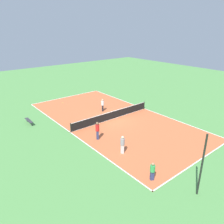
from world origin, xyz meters
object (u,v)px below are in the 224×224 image
bench (29,121)px  player_coach_red (97,129)px  player_far_white (103,104)px  tennis_ball_far_baseline (127,103)px  tennis_ball_near_net (63,103)px  player_far_green (152,170)px  fence_post_back_right (202,166)px  player_baseline_gray (122,144)px  tennis_net (112,115)px

bench → player_coach_red: (-3.88, 7.76, 0.68)m
player_far_white → tennis_ball_far_baseline: (-4.49, -0.23, -0.89)m
player_coach_red → tennis_ball_near_net: bearing=13.8°
player_far_white → player_far_green: bearing=-159.9°
player_far_green → fence_post_back_right: 3.35m
player_baseline_gray → player_far_green: size_ratio=1.17×
player_far_green → fence_post_back_right: fence_post_back_right is taller
bench → tennis_ball_far_baseline: bearing=82.2°
tennis_ball_near_net → fence_post_back_right: size_ratio=0.02×
player_far_white → tennis_ball_far_baseline: bearing=-44.6°
player_baseline_gray → player_coach_red: bearing=19.4°
tennis_net → tennis_ball_far_baseline: (-5.18, -2.98, -0.48)m
player_far_white → player_coach_red: player_coach_red is taller
player_baseline_gray → tennis_ball_near_net: player_baseline_gray is taller
player_far_green → fence_post_back_right: (-1.23, 2.80, 1.37)m
player_baseline_gray → fence_post_back_right: fence_post_back_right is taller
tennis_net → player_far_green: 11.33m
tennis_ball_far_baseline → player_far_green: bearing=53.4°
player_far_white → fence_post_back_right: fence_post_back_right is taller
fence_post_back_right → player_far_white: bearing=-104.7°
player_baseline_gray → player_far_white: (-4.71, -9.13, -0.01)m
tennis_net → player_far_white: bearing=-104.0°
tennis_ball_far_baseline → player_far_white: bearing=2.9°
player_coach_red → fence_post_back_right: bearing=-150.8°
tennis_ball_near_net → player_coach_red: bearing=78.7°
tennis_ball_near_net → tennis_ball_far_baseline: bearing=139.7°
player_baseline_gray → player_coach_red: size_ratio=0.92×
player_coach_red → bench: bearing=51.7°
player_far_green → tennis_ball_near_net: size_ratio=20.79×
bench → player_coach_red: bearing=26.6°
tennis_net → player_coach_red: bearing=35.3°
player_far_white → player_coach_red: 7.52m
bench → fence_post_back_right: fence_post_back_right is taller
player_baseline_gray → bench: bearing=36.5°
tennis_net → player_far_white: (-0.69, -2.76, 0.42)m
player_coach_red → tennis_ball_near_net: size_ratio=26.51×
fence_post_back_right → player_coach_red: bearing=-85.9°
bench → player_baseline_gray: bearing=20.0°
bench → player_far_white: bearing=76.9°
player_baseline_gray → fence_post_back_right: bearing=-158.8°
player_coach_red → tennis_ball_far_baseline: 11.14m
tennis_net → player_coach_red: 5.16m
player_coach_red → tennis_ball_far_baseline: (-9.37, -5.95, -1.01)m
player_far_green → player_far_white: bearing=-84.2°
player_far_green → tennis_ball_near_net: 19.46m
tennis_net → player_far_green: size_ratio=7.79×
player_far_green → fence_post_back_right: bearing=141.9°
player_baseline_gray → player_far_green: bearing=-173.2°
tennis_ball_far_baseline → player_coach_red: bearing=32.4°
bench → tennis_ball_far_baseline: (-13.25, 1.82, -0.34)m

